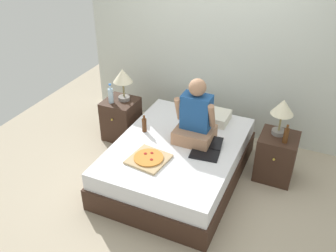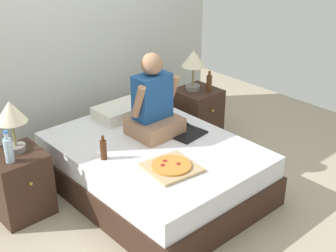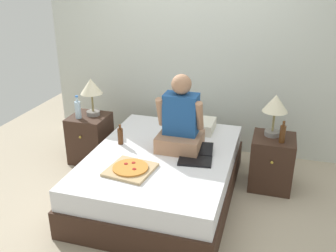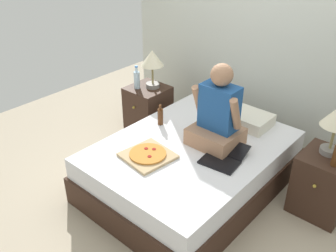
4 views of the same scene
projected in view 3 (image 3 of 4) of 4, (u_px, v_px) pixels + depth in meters
The scene contains 14 objects.
ground_plane at pixel (162, 194), 3.96m from camera, with size 5.79×5.79×0.00m, color tan.
wall_back at pixel (193, 52), 4.64m from camera, with size 3.79×0.12×2.50m, color silver.
bed at pixel (162, 175), 3.86m from camera, with size 1.43×1.92×0.49m.
nightstand_left at pixel (90, 138), 4.58m from camera, with size 0.44×0.47×0.58m.
lamp_on_left_nightstand at pixel (91, 89), 4.37m from camera, with size 0.26×0.26×0.45m.
water_bottle at pixel (78, 109), 4.36m from camera, with size 0.07×0.07×0.28m.
nightstand_right at pixel (272, 162), 4.01m from camera, with size 0.44×0.47×0.58m.
lamp_on_right_nightstand at pixel (275, 106), 3.82m from camera, with size 0.26×0.26×0.45m.
beer_bottle at pixel (283, 134), 3.75m from camera, with size 0.06×0.06×0.23m.
pillow at pixel (191, 124), 4.31m from camera, with size 0.52×0.34×0.12m, color silver.
person_seated at pixel (181, 122), 3.77m from camera, with size 0.47×0.40×0.78m.
laptop at pixel (196, 157), 3.66m from camera, with size 0.36×0.45×0.07m.
pizza_box at pixel (130, 169), 3.43m from camera, with size 0.45×0.45×0.05m.
beer_bottle_on_bed at pixel (120, 136), 3.94m from camera, with size 0.06×0.06×0.22m.
Camera 3 is at (1.02, -3.20, 2.21)m, focal length 40.00 mm.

